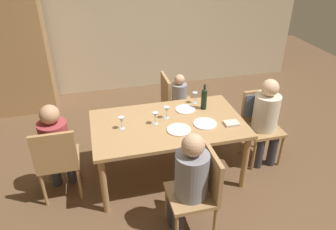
# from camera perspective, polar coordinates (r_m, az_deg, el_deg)

# --- Properties ---
(ground_plane) EXTENTS (10.00, 10.00, 0.00)m
(ground_plane) POSITION_cam_1_polar(r_m,az_deg,el_deg) (4.12, 0.00, -10.26)
(ground_plane) COLOR brown
(rear_room_partition) EXTENTS (6.40, 0.12, 2.70)m
(rear_room_partition) POSITION_cam_1_polar(r_m,az_deg,el_deg) (5.96, -6.71, 17.11)
(rear_room_partition) COLOR beige
(rear_room_partition) RESTS_ON ground_plane
(armoire_cabinet) EXTENTS (1.18, 0.62, 2.18)m
(armoire_cabinet) POSITION_cam_1_polar(r_m,az_deg,el_deg) (5.66, -26.31, 10.91)
(armoire_cabinet) COLOR #A87F51
(armoire_cabinet) RESTS_ON ground_plane
(dining_table) EXTENTS (1.74, 1.02, 0.75)m
(dining_table) POSITION_cam_1_polar(r_m,az_deg,el_deg) (3.73, 0.00, -2.41)
(dining_table) COLOR #A87F51
(dining_table) RESTS_ON ground_plane
(chair_near) EXTENTS (0.44, 0.44, 0.92)m
(chair_near) POSITION_cam_1_polar(r_m,az_deg,el_deg) (3.16, 5.65, -12.73)
(chair_near) COLOR #A87F51
(chair_near) RESTS_ON ground_plane
(chair_left_end) EXTENTS (0.44, 0.44, 0.92)m
(chair_left_end) POSITION_cam_1_polar(r_m,az_deg,el_deg) (3.68, -19.02, -7.32)
(chair_left_end) COLOR #A87F51
(chair_left_end) RESTS_ON ground_plane
(chair_right_end) EXTENTS (0.44, 0.46, 0.92)m
(chair_right_end) POSITION_cam_1_polar(r_m,az_deg,el_deg) (4.30, 15.96, -0.07)
(chair_right_end) COLOR #A87F51
(chair_right_end) RESTS_ON ground_plane
(chair_far_right) EXTENTS (0.44, 0.44, 0.92)m
(chair_far_right) POSITION_cam_1_polar(r_m,az_deg,el_deg) (4.61, 0.95, 2.47)
(chair_far_right) COLOR #A87F51
(chair_far_right) RESTS_ON ground_plane
(person_woman_host) EXTENTS (0.36, 0.31, 1.15)m
(person_woman_host) POSITION_cam_1_polar(r_m,az_deg,el_deg) (3.04, 3.72, -11.33)
(person_woman_host) COLOR #33333D
(person_woman_host) RESTS_ON ground_plane
(person_man_bearded) EXTENTS (0.31, 0.35, 1.14)m
(person_man_bearded) POSITION_cam_1_polar(r_m,az_deg,el_deg) (3.71, -19.26, -4.77)
(person_man_bearded) COLOR #33333D
(person_man_bearded) RESTS_ON ground_plane
(person_man_guest) EXTENTS (0.31, 0.36, 1.15)m
(person_man_guest) POSITION_cam_1_polar(r_m,az_deg,el_deg) (4.15, 17.06, -0.27)
(person_man_guest) COLOR #33333D
(person_man_guest) RESTS_ON ground_plane
(person_child_small) EXTENTS (0.25, 0.22, 0.94)m
(person_child_small) POSITION_cam_1_polar(r_m,az_deg,el_deg) (4.62, 2.28, 2.92)
(person_child_small) COLOR #33333D
(person_child_small) RESTS_ON ground_plane
(wine_bottle_tall_green) EXTENTS (0.07, 0.07, 0.32)m
(wine_bottle_tall_green) POSITION_cam_1_polar(r_m,az_deg,el_deg) (3.93, 6.41, 2.99)
(wine_bottle_tall_green) COLOR black
(wine_bottle_tall_green) RESTS_ON dining_table
(wine_glass_near_left) EXTENTS (0.07, 0.07, 0.15)m
(wine_glass_near_left) POSITION_cam_1_polar(r_m,az_deg,el_deg) (4.07, 4.81, 3.47)
(wine_glass_near_left) COLOR silver
(wine_glass_near_left) RESTS_ON dining_table
(wine_glass_centre) EXTENTS (0.07, 0.07, 0.15)m
(wine_glass_centre) POSITION_cam_1_polar(r_m,az_deg,el_deg) (3.56, -8.25, -0.92)
(wine_glass_centre) COLOR silver
(wine_glass_centre) RESTS_ON dining_table
(wine_glass_near_right) EXTENTS (0.07, 0.07, 0.15)m
(wine_glass_near_right) POSITION_cam_1_polar(r_m,az_deg,el_deg) (3.72, -0.24, 0.88)
(wine_glass_near_right) COLOR silver
(wine_glass_near_right) RESTS_ON dining_table
(wine_glass_far) EXTENTS (0.07, 0.07, 0.15)m
(wine_glass_far) POSITION_cam_1_polar(r_m,az_deg,el_deg) (3.61, -2.25, -0.13)
(wine_glass_far) COLOR silver
(wine_glass_far) RESTS_ON dining_table
(dinner_plate_host) EXTENTS (0.27, 0.27, 0.01)m
(dinner_plate_host) POSITION_cam_1_polar(r_m,az_deg,el_deg) (3.67, 6.58, -1.54)
(dinner_plate_host) COLOR white
(dinner_plate_host) RESTS_ON dining_table
(dinner_plate_guest_left) EXTENTS (0.27, 0.27, 0.01)m
(dinner_plate_guest_left) POSITION_cam_1_polar(r_m,az_deg,el_deg) (3.54, 1.95, -2.62)
(dinner_plate_guest_left) COLOR silver
(dinner_plate_guest_left) RESTS_ON dining_table
(dinner_plate_guest_right) EXTENTS (0.24, 0.24, 0.01)m
(dinner_plate_guest_right) POSITION_cam_1_polar(r_m,az_deg,el_deg) (3.95, 3.08, 1.02)
(dinner_plate_guest_right) COLOR white
(dinner_plate_guest_right) RESTS_ON dining_table
(folded_napkin) EXTENTS (0.16, 0.12, 0.03)m
(folded_napkin) POSITION_cam_1_polar(r_m,az_deg,el_deg) (3.71, 11.20, -1.46)
(folded_napkin) COLOR beige
(folded_napkin) RESTS_ON dining_table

